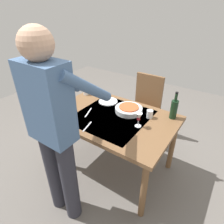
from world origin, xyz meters
TOP-DOWN VIEW (x-y plane):
  - ground_plane at (0.00, 0.00)m, footprint 6.00×6.00m
  - dining_table at (0.00, 0.00)m, footprint 1.33×0.89m
  - chair_near at (-0.01, -0.83)m, footprint 0.40×0.40m
  - person_server at (0.05, 0.70)m, footprint 0.42×0.61m
  - wine_bottle at (-0.55, -0.33)m, footprint 0.07×0.07m
  - wine_glass_left at (-0.32, 0.02)m, footprint 0.07×0.07m
  - water_cup_near_left at (0.59, -0.26)m, footprint 0.07×0.07m
  - water_cup_near_right at (-0.34, -0.20)m, footprint 0.07×0.07m
  - water_cup_far_left at (0.48, 0.17)m, footprint 0.08×0.08m
  - serving_bowl_pasta at (-0.10, -0.18)m, footprint 0.30×0.30m
  - dinner_plate_near at (0.23, -0.25)m, footprint 0.23×0.23m
  - table_knife at (0.26, 0.09)m, footprint 0.08×0.19m
  - table_fork at (0.09, 0.31)m, footprint 0.06×0.18m

SIDE VIEW (x-z plane):
  - ground_plane at x=0.00m, z-range 0.00..0.00m
  - chair_near at x=-0.01m, z-range 0.07..0.98m
  - dining_table at x=0.00m, z-range 0.28..1.01m
  - table_knife at x=0.26m, z-range 0.73..0.73m
  - table_fork at x=0.09m, z-range 0.73..0.73m
  - dinner_plate_near at x=0.23m, z-range 0.73..0.74m
  - serving_bowl_pasta at x=-0.10m, z-range 0.72..0.79m
  - water_cup_near_left at x=0.59m, z-range 0.73..0.81m
  - water_cup_near_right at x=-0.34m, z-range 0.73..0.81m
  - water_cup_far_left at x=0.48m, z-range 0.73..0.82m
  - wine_glass_left at x=-0.32m, z-range 0.75..0.91m
  - wine_bottle at x=-0.55m, z-range 0.69..0.98m
  - person_server at x=0.05m, z-range 0.12..1.81m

